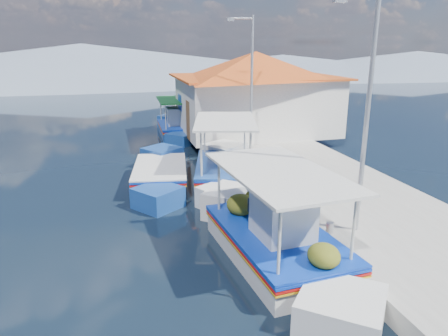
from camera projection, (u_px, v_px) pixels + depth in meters
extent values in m
plane|color=black|center=(207.00, 318.00, 8.49)|extent=(160.00, 160.00, 0.00)
cube|color=#A7A59C|center=(327.00, 187.00, 15.43)|extent=(5.00, 44.00, 0.50)
cylinder|color=#A5A8AD|center=(330.00, 227.00, 11.09)|extent=(0.20, 0.20, 0.30)
cylinder|color=#A5A8AD|center=(255.00, 166.00, 16.64)|extent=(0.20, 0.20, 0.30)
cylinder|color=#A5A8AD|center=(218.00, 135.00, 22.18)|extent=(0.20, 0.20, 0.30)
cube|color=silver|center=(276.00, 250.00, 10.78)|extent=(2.61, 4.60, 0.97)
cube|color=silver|center=(249.00, 204.00, 13.50)|extent=(2.28, 2.28, 1.07)
cube|color=silver|center=(319.00, 319.00, 8.10)|extent=(2.21, 2.21, 0.92)
cube|color=#0C32A0|center=(276.00, 234.00, 10.65)|extent=(2.68, 4.74, 0.06)
cube|color=#B6100F|center=(276.00, 237.00, 10.67)|extent=(2.68, 4.74, 0.05)
cube|color=gold|center=(276.00, 240.00, 10.69)|extent=(2.68, 4.74, 0.04)
cube|color=#0C32A0|center=(276.00, 232.00, 10.63)|extent=(2.70, 4.69, 0.05)
cube|color=brown|center=(276.00, 233.00, 10.63)|extent=(2.42, 4.50, 0.05)
cube|color=silver|center=(281.00, 217.00, 10.18)|extent=(1.34, 1.42, 1.12)
cube|color=silver|center=(282.00, 195.00, 10.02)|extent=(1.46, 1.54, 0.06)
cylinder|color=beige|center=(228.00, 182.00, 12.00)|extent=(0.07, 0.07, 1.63)
cylinder|color=beige|center=(288.00, 178.00, 12.30)|extent=(0.07, 0.07, 1.63)
cylinder|color=beige|center=(262.00, 239.00, 8.49)|extent=(0.07, 0.07, 1.63)
cylinder|color=beige|center=(345.00, 232.00, 8.80)|extent=(0.07, 0.07, 1.63)
cube|color=silver|center=(279.00, 172.00, 10.16)|extent=(2.72, 4.61, 0.07)
ellipsoid|color=#424C14|center=(248.00, 203.00, 11.83)|extent=(0.78, 0.85, 0.58)
ellipsoid|color=#424C14|center=(267.00, 197.00, 12.44)|extent=(0.65, 0.72, 0.49)
ellipsoid|color=#424C14|center=(312.00, 258.00, 8.86)|extent=(0.69, 0.76, 0.52)
sphere|color=#E93507|center=(307.00, 194.00, 11.16)|extent=(0.41, 0.41, 0.41)
cube|color=silver|center=(225.00, 177.00, 16.60)|extent=(3.09, 4.42, 1.02)
cube|color=silver|center=(196.00, 158.00, 18.81)|extent=(2.13, 2.13, 1.13)
cube|color=silver|center=(262.00, 197.00, 14.43)|extent=(2.07, 2.07, 0.97)
cube|color=#0C32A0|center=(225.00, 165.00, 16.46)|extent=(3.18, 4.55, 0.06)
cube|color=#B6100F|center=(225.00, 167.00, 16.49)|extent=(3.18, 4.55, 0.05)
cube|color=gold|center=(225.00, 169.00, 16.51)|extent=(3.18, 4.55, 0.04)
cube|color=navy|center=(225.00, 164.00, 16.44)|extent=(3.19, 4.52, 0.05)
cube|color=brown|center=(225.00, 164.00, 16.45)|extent=(2.90, 4.30, 0.05)
cylinder|color=beige|center=(187.00, 137.00, 17.20)|extent=(0.08, 0.08, 1.72)
cylinder|color=beige|center=(223.00, 133.00, 18.01)|extent=(0.08, 0.08, 1.72)
cylinder|color=beige|center=(228.00, 156.00, 14.39)|extent=(0.08, 0.08, 1.72)
cylinder|color=beige|center=(269.00, 150.00, 15.21)|extent=(0.08, 0.08, 1.72)
cube|color=silver|center=(225.00, 121.00, 15.95)|extent=(3.19, 4.45, 0.08)
cube|color=navy|center=(161.00, 179.00, 16.32)|extent=(2.43, 3.85, 1.00)
cube|color=navy|center=(146.00, 161.00, 18.39)|extent=(1.91, 1.91, 1.11)
cube|color=navy|center=(179.00, 199.00, 14.28)|extent=(1.86, 1.86, 0.95)
cube|color=#0C32A0|center=(160.00, 168.00, 16.18)|extent=(2.50, 3.96, 0.06)
cube|color=#B6100F|center=(160.00, 170.00, 16.21)|extent=(2.50, 3.96, 0.05)
cube|color=gold|center=(160.00, 172.00, 16.23)|extent=(2.50, 3.96, 0.04)
cube|color=silver|center=(160.00, 166.00, 16.16)|extent=(2.52, 3.93, 0.05)
cube|color=brown|center=(160.00, 167.00, 16.17)|extent=(2.27, 3.75, 0.05)
cube|color=navy|center=(177.00, 132.00, 25.13)|extent=(2.06, 3.76, 0.87)
cube|color=navy|center=(169.00, 123.00, 27.35)|extent=(1.96, 1.96, 0.96)
cube|color=navy|center=(185.00, 140.00, 22.95)|extent=(1.90, 1.90, 0.82)
cube|color=#0C32A0|center=(176.00, 125.00, 25.02)|extent=(2.12, 3.87, 0.05)
cube|color=#B6100F|center=(177.00, 126.00, 25.04)|extent=(2.12, 3.87, 0.05)
cube|color=gold|center=(177.00, 127.00, 25.06)|extent=(2.12, 3.87, 0.04)
cube|color=#0C32A0|center=(176.00, 124.00, 25.00)|extent=(2.14, 3.84, 0.05)
cube|color=brown|center=(176.00, 124.00, 25.01)|extent=(1.90, 3.68, 0.05)
cube|color=silver|center=(177.00, 117.00, 24.61)|extent=(1.10, 1.23, 1.01)
cube|color=silver|center=(177.00, 108.00, 24.46)|extent=(1.20, 1.32, 0.05)
cylinder|color=beige|center=(159.00, 109.00, 26.00)|extent=(0.06, 0.06, 1.47)
cylinder|color=beige|center=(183.00, 108.00, 26.43)|extent=(0.06, 0.06, 1.47)
cylinder|color=beige|center=(168.00, 117.00, 23.16)|extent=(0.06, 0.06, 1.47)
cylinder|color=beige|center=(195.00, 116.00, 23.59)|extent=(0.06, 0.06, 1.47)
cube|color=#0D4119|center=(176.00, 100.00, 24.58)|extent=(2.15, 3.76, 0.06)
cube|color=white|center=(255.00, 105.00, 23.32)|extent=(8.00, 6.00, 3.00)
cube|color=#C3421B|center=(256.00, 77.00, 22.87)|extent=(8.64, 6.48, 0.10)
pyramid|color=#C3421B|center=(256.00, 65.00, 22.68)|extent=(10.49, 10.49, 1.40)
cube|color=brown|center=(188.00, 120.00, 21.54)|extent=(0.06, 1.00, 2.00)
cube|color=#0C32A0|center=(180.00, 102.00, 23.68)|extent=(0.06, 1.20, 0.90)
cylinder|color=#A5A8AD|center=(367.00, 120.00, 10.47)|extent=(0.12, 0.12, 6.00)
cylinder|color=#A5A8AD|center=(251.00, 85.00, 18.79)|extent=(0.12, 0.12, 6.00)
cylinder|color=#A5A8AD|center=(242.00, 18.00, 17.84)|extent=(1.00, 0.08, 0.08)
cube|color=#A5A8AD|center=(230.00, 19.00, 17.73)|extent=(0.30, 0.14, 0.14)
cone|color=slate|center=(83.00, 64.00, 58.29)|extent=(96.00, 96.00, 5.50)
cone|color=slate|center=(282.00, 67.00, 66.01)|extent=(76.80, 76.80, 3.80)
cone|color=slate|center=(417.00, 64.00, 72.19)|extent=(89.60, 89.60, 4.20)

